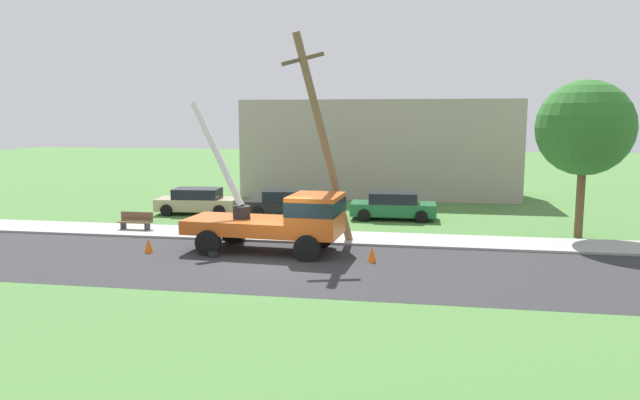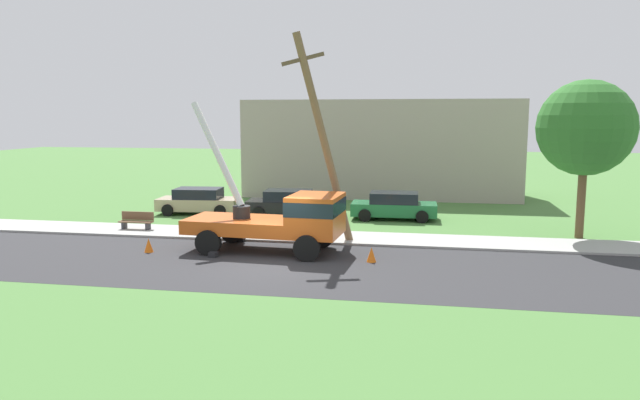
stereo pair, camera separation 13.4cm
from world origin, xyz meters
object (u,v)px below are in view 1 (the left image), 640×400
object	(u,v)px
traffic_cone_behind	(148,245)
parked_sedan_green	(393,206)
traffic_cone_ahead	(372,255)
park_bench	(136,221)
parked_sedan_black	(287,203)
leaning_utility_pole	(323,137)
roadside_tree_near	(585,128)
utility_truck	(284,217)
parked_sedan_tan	(198,201)

from	to	relation	value
traffic_cone_behind	parked_sedan_green	size ratio (longest dim) A/B	0.13
traffic_cone_ahead	park_bench	distance (m)	12.11
traffic_cone_ahead	parked_sedan_black	distance (m)	10.65
leaning_utility_pole	roadside_tree_near	xyz separation A→B (m)	(11.00, 3.16, 0.34)
utility_truck	park_bench	distance (m)	8.49
park_bench	leaning_utility_pole	bearing A→B (deg)	-7.33
utility_truck	parked_sedan_green	world-z (taller)	utility_truck
traffic_cone_ahead	traffic_cone_behind	world-z (taller)	same
leaning_utility_pole	park_bench	bearing A→B (deg)	172.67
parked_sedan_black	traffic_cone_ahead	bearing A→B (deg)	-59.95
utility_truck	leaning_utility_pole	distance (m)	3.81
traffic_cone_ahead	traffic_cone_behind	bearing A→B (deg)	179.83
leaning_utility_pole	traffic_cone_ahead	size ratio (longest dim) A/B	15.66
leaning_utility_pole	parked_sedan_black	bearing A→B (deg)	115.24
traffic_cone_ahead	park_bench	bearing A→B (deg)	160.72
traffic_cone_ahead	parked_sedan_tan	size ratio (longest dim) A/B	0.12
parked_sedan_green	utility_truck	bearing A→B (deg)	-114.94
parked_sedan_green	park_bench	size ratio (longest dim) A/B	2.77
traffic_cone_behind	parked_sedan_green	distance (m)	13.08
roadside_tree_near	traffic_cone_behind	bearing A→B (deg)	-161.24
utility_truck	traffic_cone_ahead	bearing A→B (deg)	-15.45
parked_sedan_black	parked_sedan_green	distance (m)	5.65
parked_sedan_black	park_bench	xyz separation A→B (m)	(-6.10, -5.21, -0.25)
utility_truck	leaning_utility_pole	bearing A→B (deg)	56.09
leaning_utility_pole	parked_sedan_green	world-z (taller)	leaning_utility_pole
leaning_utility_pole	parked_sedan_tan	size ratio (longest dim) A/B	1.94
traffic_cone_ahead	roadside_tree_near	world-z (taller)	roadside_tree_near
leaning_utility_pole	roadside_tree_near	bearing A→B (deg)	16.03
parked_sedan_tan	roadside_tree_near	world-z (taller)	roadside_tree_near
traffic_cone_behind	park_bench	bearing A→B (deg)	122.80
traffic_cone_ahead	parked_sedan_black	size ratio (longest dim) A/B	0.12
parked_sedan_black	roadside_tree_near	world-z (taller)	roadside_tree_near
parked_sedan_tan	parked_sedan_green	distance (m)	10.73
traffic_cone_ahead	park_bench	size ratio (longest dim) A/B	0.35
parked_sedan_green	park_bench	xyz separation A→B (m)	(-11.75, -5.32, -0.25)
utility_truck	parked_sedan_green	xyz separation A→B (m)	(3.88, 8.34, -0.70)
park_bench	parked_sedan_green	bearing A→B (deg)	24.36
parked_sedan_black	parked_sedan_green	world-z (taller)	same
parked_sedan_black	park_bench	bearing A→B (deg)	-139.52
parked_sedan_black	park_bench	world-z (taller)	parked_sedan_black
traffic_cone_behind	utility_truck	bearing A→B (deg)	10.21
utility_truck	parked_sedan_tan	size ratio (longest dim) A/B	1.49
utility_truck	parked_sedan_green	bearing A→B (deg)	65.06
utility_truck	parked_sedan_green	size ratio (longest dim) A/B	1.52
parked_sedan_tan	parked_sedan_black	bearing A→B (deg)	0.35
parked_sedan_tan	park_bench	bearing A→B (deg)	-101.16
leaning_utility_pole	traffic_cone_behind	size ratio (longest dim) A/B	15.66
parked_sedan_black	roadside_tree_near	size ratio (longest dim) A/B	0.65
parked_sedan_tan	leaning_utility_pole	bearing A→B (deg)	-38.13
utility_truck	traffic_cone_behind	size ratio (longest dim) A/B	12.04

